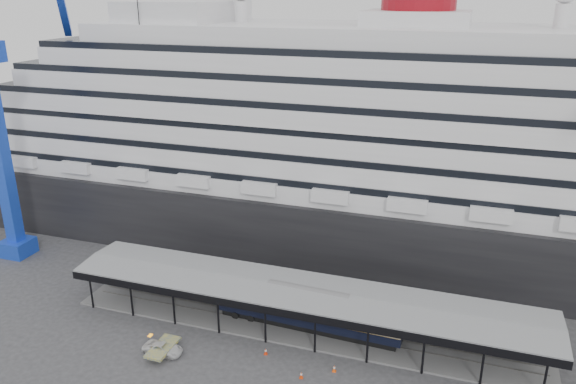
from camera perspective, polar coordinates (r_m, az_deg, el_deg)
name	(u,v)px	position (r m, az deg, el deg)	size (l,w,h in m)	color
ground	(287,351)	(64.28, -0.08, -15.90)	(200.00, 200.00, 0.00)	#353538
cruise_ship	(355,125)	(85.26, 6.86, 6.73)	(130.00, 30.00, 43.90)	black
platform_canopy	(301,310)	(66.92, 1.31, -11.87)	(56.00, 9.18, 5.30)	slate
crane_blue	(4,124)	(87.88, -26.88, 6.19)	(22.63, 19.19, 47.60)	blue
port_truck	(163,349)	(65.12, -12.60, -15.26)	(2.04, 4.42, 1.23)	silver
pullman_carriage	(308,309)	(66.56, 2.03, -11.79)	(22.26, 3.77, 21.76)	black
traffic_cone_left	(266,351)	(63.72, -2.28, -15.86)	(0.47, 0.47, 0.76)	red
traffic_cone_mid	(301,375)	(60.50, 1.35, -18.08)	(0.46, 0.46, 0.76)	red
traffic_cone_right	(334,368)	(61.49, 4.72, -17.42)	(0.42, 0.42, 0.78)	#FB520D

